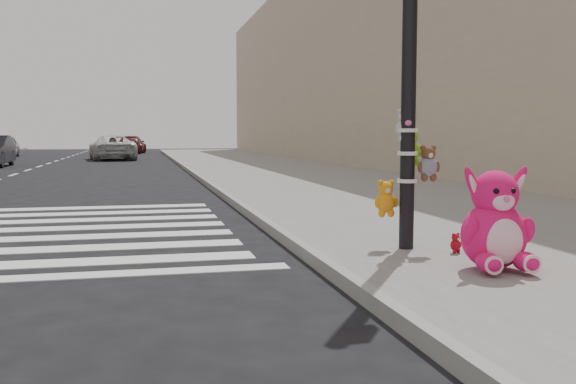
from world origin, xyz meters
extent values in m
plane|color=black|center=(0.00, 0.00, 0.00)|extent=(120.00, 120.00, 0.00)
cube|color=slate|center=(5.00, 10.00, 0.07)|extent=(7.00, 80.00, 0.14)
cube|color=gray|center=(1.55, 10.00, 0.07)|extent=(0.12, 80.00, 0.15)
cube|color=#BBA48F|center=(10.50, 20.00, 5.00)|extent=(5.00, 60.00, 10.00)
cylinder|color=black|center=(2.60, 1.80, 2.14)|extent=(0.16, 0.16, 4.00)
cylinder|color=white|center=(2.60, 1.80, 0.89)|extent=(0.22, 0.22, 0.04)
cylinder|color=white|center=(2.60, 1.80, 1.19)|extent=(0.22, 0.22, 0.04)
cylinder|color=white|center=(2.60, 1.80, 1.44)|extent=(0.22, 0.22, 0.04)
ellipsoid|color=#F51467|center=(2.75, 0.34, 0.23)|extent=(0.24, 0.35, 0.18)
ellipsoid|color=#F51467|center=(3.10, 0.31, 0.23)|extent=(0.24, 0.35, 0.18)
ellipsoid|color=#F51467|center=(2.95, 0.60, 0.45)|extent=(0.68, 0.59, 0.63)
ellipsoid|color=#F9BFD1|center=(2.93, 0.38, 0.44)|extent=(0.36, 0.16, 0.41)
sphere|color=#F51467|center=(2.95, 0.60, 0.85)|extent=(0.47, 0.47, 0.43)
ellipsoid|color=#F51467|center=(2.76, 0.64, 0.91)|extent=(0.31, 0.12, 0.43)
ellipsoid|color=#F51467|center=(3.15, 0.60, 0.91)|extent=(0.31, 0.12, 0.43)
imported|color=silver|center=(-1.67, 32.07, 0.68)|extent=(2.84, 5.12, 1.35)
imported|color=maroon|center=(-0.76, 44.24, 0.65)|extent=(2.33, 4.64, 1.29)
imported|color=silver|center=(-8.44, 37.85, 0.70)|extent=(1.77, 4.16, 1.40)
camera|label=1|loc=(-0.27, -4.73, 1.40)|focal=40.00mm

